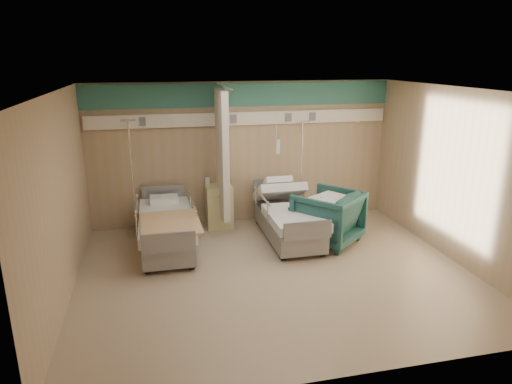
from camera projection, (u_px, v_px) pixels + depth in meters
ground at (275, 273)px, 7.13m from camera, size 6.00×5.00×0.00m
room_walls at (270, 153)px, 6.83m from camera, size 6.04×5.04×2.82m
bed_right at (288, 223)px, 8.39m from camera, size 1.00×2.16×0.63m
bed_left at (167, 233)px, 7.92m from camera, size 1.00×2.16×0.63m
bedside_cabinet at (219, 206)px, 8.95m from camera, size 0.50×0.48×0.85m
visitor_armchair at (328, 217)px, 8.19m from camera, size 1.47×1.47×0.96m
waffle_blanket at (331, 190)px, 8.00m from camera, size 0.91×0.89×0.08m
iv_stand_right at (300, 202)px, 9.24m from camera, size 0.37×0.37×2.06m
iv_stand_left at (135, 212)px, 8.54m from camera, size 0.39×0.39×2.18m
call_remote at (294, 209)px, 8.10m from camera, size 0.20×0.09×0.04m
tan_blanket at (170, 223)px, 7.40m from camera, size 0.98×1.21×0.04m
toiletry_bag at (224, 181)px, 8.91m from camera, size 0.24×0.19×0.11m
white_cup at (208, 181)px, 8.88m from camera, size 0.11×0.11×0.14m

